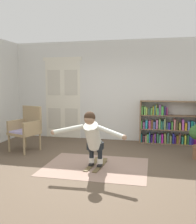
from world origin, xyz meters
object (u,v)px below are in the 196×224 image
object	(u,v)px
bookshelf	(167,126)
skis_pair	(96,165)
person_skier	(93,135)
wicker_chair	(27,127)

from	to	relation	value
bookshelf	skis_pair	distance (m)	2.75
skis_pair	bookshelf	bearing A→B (deg)	56.66
bookshelf	person_skier	distance (m)	2.90
bookshelf	wicker_chair	world-z (taller)	bookshelf
skis_pair	person_skier	size ratio (longest dim) A/B	0.52
bookshelf	wicker_chair	bearing A→B (deg)	-156.78
wicker_chair	skis_pair	world-z (taller)	wicker_chair
skis_pair	person_skier	xyz separation A→B (m)	(-0.02, -0.21, 0.66)
bookshelf	wicker_chair	xyz separation A→B (m)	(-3.44, -1.48, 0.09)
person_skier	skis_pair	bearing A→B (deg)	83.93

